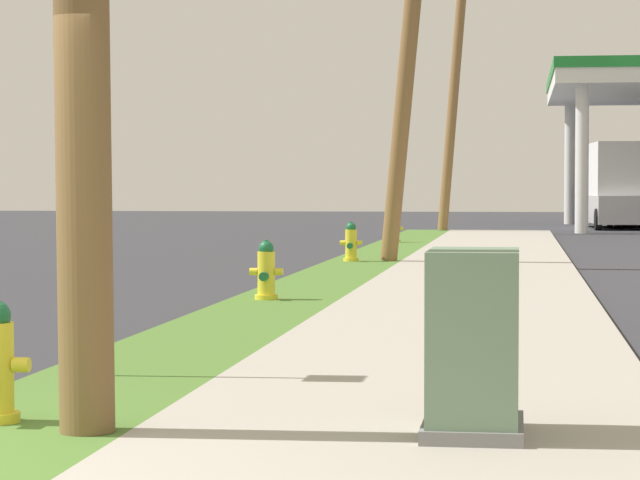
{
  "coord_description": "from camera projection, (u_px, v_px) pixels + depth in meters",
  "views": [
    {
      "loc": [
        3.63,
        -6.55,
        1.53
      ],
      "look_at": [
        0.82,
        13.48,
        0.77
      ],
      "focal_mm": 80.03,
      "sensor_mm": 36.0,
      "label": 1
    }
  ],
  "objects": [
    {
      "name": "street_sign_post",
      "position": [
        101.0,
        173.0,
        10.59
      ],
      "size": [
        0.05,
        0.36,
        2.12
      ],
      "color": "gray",
      "rests_on": "grass_verge"
    },
    {
      "name": "car_navy_by_far_pump",
      "position": [
        638.0,
        206.0,
        58.76
      ],
      "size": [
        2.21,
        4.61,
        1.57
      ],
      "color": "navy",
      "rests_on": "ground"
    },
    {
      "name": "truck_silver_at_forecourt",
      "position": [
        617.0,
        188.0,
        52.06
      ],
      "size": [
        2.44,
        6.5,
        3.11
      ],
      "color": "#BCBCC1",
      "rests_on": "ground"
    },
    {
      "name": "utility_pole_midground",
      "position": [
        410.0,
        35.0,
        26.46
      ],
      "size": [
        1.61,
        1.47,
        8.31
      ],
      "color": "olive",
      "rests_on": "grass_verge"
    },
    {
      "name": "utility_cabinet",
      "position": [
        473.0,
        349.0,
        8.1
      ],
      "size": [
        0.57,
        0.84,
        1.05
      ],
      "color": "slate",
      "rests_on": "sidewalk_slab"
    },
    {
      "name": "truck_black_on_apron",
      "position": [
        635.0,
        202.0,
        55.0
      ],
      "size": [
        2.44,
        5.52,
        1.97
      ],
      "color": "black",
      "rests_on": "ground"
    },
    {
      "name": "fire_hydrant_second",
      "position": [
        266.0,
        274.0,
        17.81
      ],
      "size": [
        0.42,
        0.38,
        0.74
      ],
      "color": "yellow",
      "rests_on": "grass_verge"
    },
    {
      "name": "utility_pole_background",
      "position": [
        456.0,
        67.0,
        45.82
      ],
      "size": [
        1.66,
        0.9,
        10.33
      ],
      "color": "olive",
      "rests_on": "grass_verge"
    },
    {
      "name": "fire_hydrant_third",
      "position": [
        351.0,
        244.0,
        26.91
      ],
      "size": [
        0.42,
        0.37,
        0.74
      ],
      "color": "yellow",
      "rests_on": "grass_verge"
    },
    {
      "name": "fire_hydrant_fourth",
      "position": [
        395.0,
        229.0,
        36.07
      ],
      "size": [
        0.42,
        0.37,
        0.74
      ],
      "color": "yellow",
      "rests_on": "grass_verge"
    }
  ]
}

